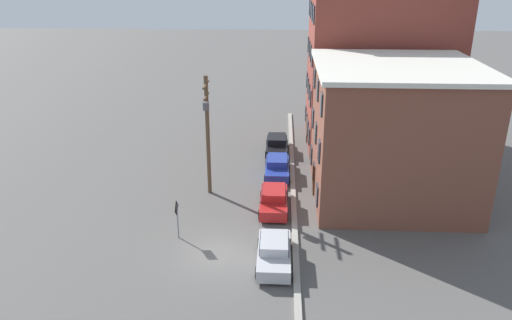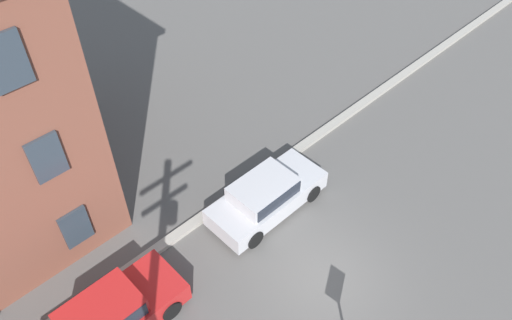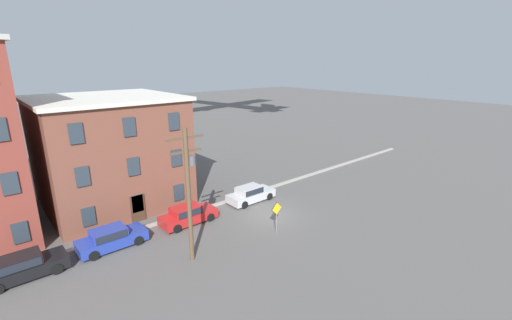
% 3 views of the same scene
% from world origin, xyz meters
% --- Properties ---
extents(ground_plane, '(200.00, 200.00, 0.00)m').
position_xyz_m(ground_plane, '(0.00, 0.00, 0.00)').
color(ground_plane, '#565451').
extents(kerb_strip, '(56.00, 0.36, 0.16)m').
position_xyz_m(kerb_strip, '(0.00, 4.50, 0.08)').
color(kerb_strip, '#9E998E').
rests_on(kerb_strip, ground_plane).
extents(apartment_corner, '(9.72, 12.49, 13.64)m').
position_xyz_m(apartment_corner, '(-19.60, 11.99, 6.83)').
color(apartment_corner, brown).
rests_on(apartment_corner, ground_plane).
extents(apartment_midblock, '(11.22, 10.86, 9.37)m').
position_xyz_m(apartment_midblock, '(-8.51, 11.17, 4.70)').
color(apartment_midblock, brown).
rests_on(apartment_midblock, ground_plane).
extents(car_black, '(4.40, 1.92, 1.43)m').
position_xyz_m(car_black, '(-16.51, 3.22, 0.75)').
color(car_black, black).
rests_on(car_black, ground_plane).
extents(car_blue, '(4.40, 1.92, 1.43)m').
position_xyz_m(car_blue, '(-11.50, 3.31, 0.75)').
color(car_blue, '#233899').
rests_on(car_blue, ground_plane).
extents(car_red, '(4.40, 1.92, 1.43)m').
position_xyz_m(car_red, '(-5.75, 3.14, 0.75)').
color(car_red, '#B21E1E').
rests_on(car_red, ground_plane).
extents(car_silver, '(4.40, 1.92, 1.43)m').
position_xyz_m(car_silver, '(0.70, 3.28, 0.75)').
color(car_silver, '#B7B7BC').
rests_on(car_silver, ground_plane).
extents(caution_sign, '(1.01, 0.08, 2.50)m').
position_xyz_m(caution_sign, '(-1.67, -2.54, 1.67)').
color(caution_sign, slate).
rests_on(caution_sign, ground_plane).
extents(utility_pole, '(2.40, 0.44, 8.54)m').
position_xyz_m(utility_pole, '(-8.04, -1.52, 4.81)').
color(utility_pole, brown).
rests_on(utility_pole, ground_plane).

